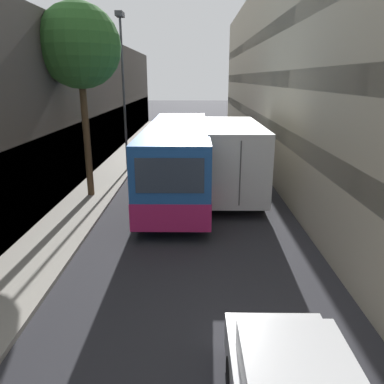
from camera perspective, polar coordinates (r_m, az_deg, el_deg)
ground_plane at (r=15.42m, az=-0.23°, el=-1.90°), size 150.00×150.00×0.00m
sidewalk_left at (r=16.06m, az=-15.94°, el=-1.57°), size 2.02×60.00×0.12m
building_left_shopfront at (r=16.12m, az=-24.21°, el=9.74°), size 2.40×60.00×7.41m
building_right_apartment at (r=15.39m, az=19.96°, el=16.96°), size 2.40×60.00×10.54m
bus at (r=16.39m, az=-2.14°, el=5.17°), size 2.54×10.70×3.09m
box_truck at (r=17.04m, az=5.84°, el=5.66°), size 2.30×8.50×3.15m
street_lamp at (r=20.66m, az=-10.56°, el=18.25°), size 0.36×0.80×8.03m
street_tree_left at (r=16.23m, az=-16.81°, el=20.39°), size 3.26×3.26×7.69m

